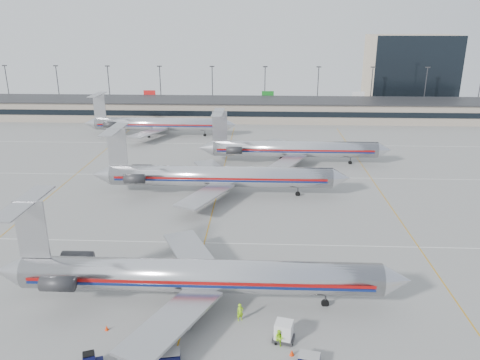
# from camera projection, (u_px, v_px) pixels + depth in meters

# --- Properties ---
(ground) EXTENTS (260.00, 260.00, 0.00)m
(ground) POSITION_uv_depth(u_px,v_px,m) (195.00, 280.00, 56.85)
(ground) COLOR gray
(ground) RESTS_ON ground
(apron_markings) EXTENTS (160.00, 0.15, 0.02)m
(apron_markings) POSITION_uv_depth(u_px,v_px,m) (204.00, 243.00, 66.30)
(apron_markings) COLOR silver
(apron_markings) RESTS_ON ground
(terminal) EXTENTS (162.00, 17.00, 6.25)m
(terminal) POSITION_uv_depth(u_px,v_px,m) (236.00, 109.00, 148.42)
(terminal) COLOR gray
(terminal) RESTS_ON ground
(light_mast_row) EXTENTS (163.60, 0.40, 15.28)m
(light_mast_row) POSITION_uv_depth(u_px,v_px,m) (239.00, 86.00, 159.92)
(light_mast_row) COLOR #38383D
(light_mast_row) RESTS_ON ground
(distant_building) EXTENTS (30.00, 20.00, 25.00)m
(distant_building) POSITION_uv_depth(u_px,v_px,m) (410.00, 70.00, 171.14)
(distant_building) COLOR tan
(distant_building) RESTS_ON ground
(jet_foreground) EXTENTS (45.93, 27.04, 12.02)m
(jet_foreground) POSITION_uv_depth(u_px,v_px,m) (192.00, 275.00, 51.18)
(jet_foreground) COLOR silver
(jet_foreground) RESTS_ON ground
(jet_second_row) EXTENTS (46.33, 27.28, 12.13)m
(jet_second_row) POSITION_uv_depth(u_px,v_px,m) (215.00, 176.00, 83.59)
(jet_second_row) COLOR silver
(jet_second_row) RESTS_ON ground
(jet_third_row) EXTENTS (42.00, 25.84, 11.48)m
(jet_third_row) POSITION_uv_depth(u_px,v_px,m) (291.00, 149.00, 102.08)
(jet_third_row) COLOR silver
(jet_third_row) RESTS_ON ground
(jet_back_row) EXTENTS (41.66, 25.62, 11.39)m
(jet_back_row) POSITION_uv_depth(u_px,v_px,m) (157.00, 124.00, 126.66)
(jet_back_row) COLOR silver
(jet_back_row) RESTS_ON ground
(tug_center) EXTENTS (2.63, 1.68, 1.98)m
(tug_center) POSITION_uv_depth(u_px,v_px,m) (133.00, 360.00, 42.17)
(tug_center) COLOR #090B35
(tug_center) RESTS_ON ground
(cart_inner) EXTENTS (2.17, 1.66, 1.12)m
(cart_inner) POSITION_uv_depth(u_px,v_px,m) (169.00, 356.00, 43.06)
(cart_inner) COLOR #090B35
(cart_inner) RESTS_ON ground
(cart_outer) EXTENTS (2.16, 1.70, 1.09)m
(cart_outer) POSITION_uv_depth(u_px,v_px,m) (309.00, 360.00, 42.66)
(cart_outer) COLOR #090B35
(cart_outer) RESTS_ON ground
(uld_container) EXTENTS (2.35, 2.11, 2.11)m
(uld_container) POSITION_uv_depth(u_px,v_px,m) (284.00, 332.00, 45.73)
(uld_container) COLOR #2D2D30
(uld_container) RESTS_ON ground
(belt_loader) EXTENTS (4.58, 2.49, 2.34)m
(belt_loader) POSITION_uv_depth(u_px,v_px,m) (176.00, 320.00, 48.25)
(belt_loader) COLOR gray
(belt_loader) RESTS_ON ground
(ramp_worker_near) EXTENTS (0.85, 0.73, 1.97)m
(ramp_worker_near) POSITION_uv_depth(u_px,v_px,m) (240.00, 312.00, 48.89)
(ramp_worker_near) COLOR #91D814
(ramp_worker_near) RESTS_ON ground
(ramp_worker_far) EXTENTS (1.08, 1.02, 1.77)m
(ramp_worker_far) POSITION_uv_depth(u_px,v_px,m) (279.00, 338.00, 45.03)
(ramp_worker_far) COLOR #A2F016
(ramp_worker_far) RESTS_ON ground
(cone_right) EXTENTS (0.51, 0.51, 0.62)m
(cone_right) POSITION_uv_depth(u_px,v_px,m) (292.00, 353.00, 43.96)
(cone_right) COLOR #F63408
(cone_right) RESTS_ON ground
(cone_left) EXTENTS (0.53, 0.53, 0.54)m
(cone_left) POSITION_uv_depth(u_px,v_px,m) (107.00, 328.00, 47.56)
(cone_left) COLOR #F63408
(cone_left) RESTS_ON ground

